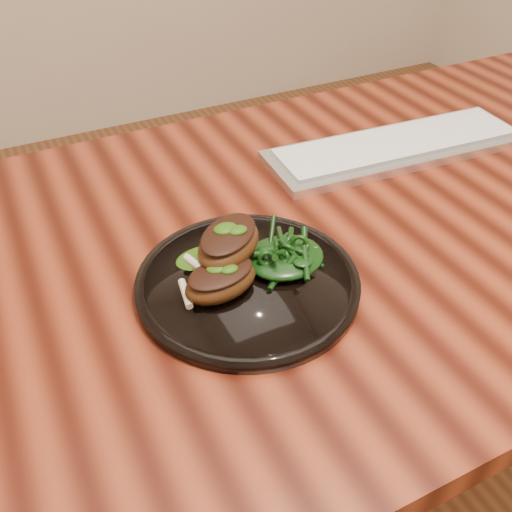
{
  "coord_description": "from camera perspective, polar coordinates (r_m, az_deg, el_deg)",
  "views": [
    {
      "loc": [
        -0.43,
        -0.57,
        1.23
      ],
      "look_at": [
        -0.18,
        -0.06,
        0.78
      ],
      "focal_mm": 40.0,
      "sensor_mm": 36.0,
      "label": 1
    }
  ],
  "objects": [
    {
      "name": "keyboard",
      "position": [
        1.03,
        13.92,
        10.58
      ],
      "size": [
        0.47,
        0.17,
        0.02
      ],
      "color": "silver",
      "rests_on": "desk"
    },
    {
      "name": "lamb_chop_front",
      "position": [
        0.67,
        -3.59,
        -2.4
      ],
      "size": [
        0.1,
        0.08,
        0.04
      ],
      "color": "#45230D",
      "rests_on": "plate"
    },
    {
      "name": "plate",
      "position": [
        0.71,
        -0.83,
        -2.66
      ],
      "size": [
        0.28,
        0.28,
        0.02
      ],
      "color": "black",
      "rests_on": "desk"
    },
    {
      "name": "greens_heap",
      "position": [
        0.72,
        2.92,
        0.31
      ],
      "size": [
        0.1,
        0.1,
        0.04
      ],
      "color": "black",
      "rests_on": "plate"
    },
    {
      "name": "lamb_chop_back",
      "position": [
        0.7,
        -2.79,
        1.35
      ],
      "size": [
        0.12,
        0.12,
        0.05
      ],
      "color": "#45230D",
      "rests_on": "plate"
    },
    {
      "name": "herb_smear",
      "position": [
        0.74,
        -5.3,
        -0.16
      ],
      "size": [
        0.07,
        0.05,
        0.0
      ],
      "primitive_type": "ellipsoid",
      "color": "#184006",
      "rests_on": "plate"
    },
    {
      "name": "desk",
      "position": [
        0.91,
        8.55,
        -0.04
      ],
      "size": [
        1.6,
        0.8,
        0.75
      ],
      "color": "#360E06",
      "rests_on": "ground"
    }
  ]
}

